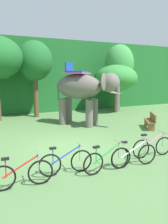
{
  "coord_description": "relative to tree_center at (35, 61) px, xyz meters",
  "views": [
    {
      "loc": [
        -3.23,
        -8.25,
        3.01
      ],
      "look_at": [
        1.17,
        1.0,
        1.3
      ],
      "focal_mm": 35.36,
      "sensor_mm": 36.0,
      "label": 1
    }
  ],
  "objects": [
    {
      "name": "ground_plane",
      "position": [
        -0.46,
        -7.62,
        -3.97
      ],
      "size": [
        80.0,
        80.0,
        0.0
      ],
      "primitive_type": "plane",
      "color": "#567F47"
    },
    {
      "name": "foliage_hedge",
      "position": [
        -0.46,
        4.57,
        -1.02
      ],
      "size": [
        36.0,
        6.0,
        5.91
      ],
      "primitive_type": "cube",
      "color": "#1E6028",
      "rests_on": "ground"
    },
    {
      "name": "tree_center",
      "position": [
        0.0,
        0.0,
        0.0
      ],
      "size": [
        2.52,
        2.52,
        5.42
      ],
      "color": "brown",
      "rests_on": "ground"
    },
    {
      "name": "tree_center_left",
      "position": [
        6.36,
        -0.77,
        -1.19
      ],
      "size": [
        3.38,
        3.38,
        3.85
      ],
      "color": "brown",
      "rests_on": "ground"
    },
    {
      "name": "tree_center_right",
      "position": [
        7.07,
        -0.15,
        -0.0
      ],
      "size": [
        2.38,
        2.38,
        5.54
      ],
      "color": "brown",
      "rests_on": "ground"
    },
    {
      "name": "tree_left",
      "position": [
        7.32,
        0.5,
        -1.15
      ],
      "size": [
        2.95,
        2.95,
        3.96
      ],
      "color": "brown",
      "rests_on": "ground"
    },
    {
      "name": "elephant",
      "position": [
        1.94,
        -3.94,
        -1.77
      ],
      "size": [
        3.5,
        3.84,
        3.78
      ],
      "color": "#665E56",
      "rests_on": "ground"
    },
    {
      "name": "bike_red",
      "position": [
        -2.81,
        -10.13,
        -3.59
      ],
      "size": [
        1.71,
        0.52,
        0.92
      ],
      "color": "black",
      "rests_on": "ground"
    },
    {
      "name": "bike_blue",
      "position": [
        -1.44,
        -9.85,
        -3.59
      ],
      "size": [
        1.71,
        0.52,
        0.92
      ],
      "color": "black",
      "rests_on": "ground"
    },
    {
      "name": "bike_green",
      "position": [
        -0.22,
        -10.25,
        -3.59
      ],
      "size": [
        1.71,
        0.52,
        0.92
      ],
      "color": "black",
      "rests_on": "ground"
    },
    {
      "name": "bike_white",
      "position": [
        0.82,
        -10.28,
        -3.59
      ],
      "size": [
        1.71,
        0.52,
        0.92
      ],
      "color": "black",
      "rests_on": "ground"
    },
    {
      "name": "bike_pink",
      "position": [
        2.0,
        -9.85,
        -3.59
      ],
      "size": [
        1.71,
        0.52,
        0.92
      ],
      "color": "black",
      "rests_on": "ground"
    },
    {
      "name": "wooden_bench",
      "position": [
        5.02,
        -6.41,
        -3.49
      ],
      "size": [
        1.13,
        1.49,
        0.89
      ],
      "color": "brown",
      "rests_on": "ground"
    }
  ]
}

